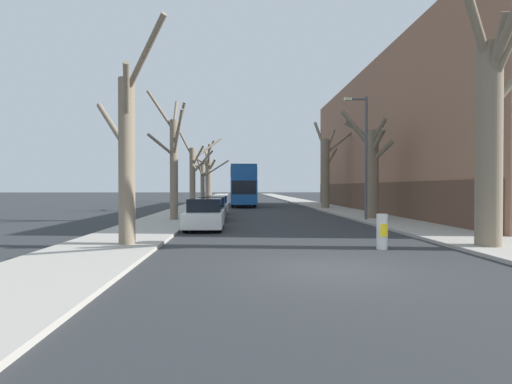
{
  "coord_description": "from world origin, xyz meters",
  "views": [
    {
      "loc": [
        -2.26,
        -9.72,
        2.03
      ],
      "look_at": [
        -0.47,
        28.18,
        1.58
      ],
      "focal_mm": 28.0,
      "sensor_mm": 36.0,
      "label": 1
    }
  ],
  "objects_px": {
    "street_tree_left_4": "(208,177)",
    "double_decker_bus": "(243,184)",
    "street_tree_left_0": "(127,153)",
    "lamp_post": "(364,152)",
    "parked_car_0": "(205,215)",
    "parked_car_1": "(212,209)",
    "street_tree_right_1": "(371,168)",
    "street_tree_left_3": "(204,180)",
    "street_tree_left_1": "(173,162)",
    "street_tree_left_2": "(194,174)",
    "street_tree_right_2": "(326,169)",
    "street_tree_right_0": "(493,123)",
    "parked_car_2": "(217,205)",
    "traffic_bollard": "(382,232)"
  },
  "relations": [
    {
      "from": "street_tree_right_2",
      "to": "double_decker_bus",
      "type": "relative_size",
      "value": 0.71
    },
    {
      "from": "street_tree_right_1",
      "to": "parked_car_1",
      "type": "relative_size",
      "value": 1.54
    },
    {
      "from": "street_tree_left_0",
      "to": "parked_car_0",
      "type": "distance_m",
      "value": 6.58
    },
    {
      "from": "street_tree_right_2",
      "to": "parked_car_0",
      "type": "height_order",
      "value": "street_tree_right_2"
    },
    {
      "from": "street_tree_left_4",
      "to": "double_decker_bus",
      "type": "distance_m",
      "value": 11.1
    },
    {
      "from": "street_tree_left_3",
      "to": "street_tree_right_2",
      "type": "bearing_deg",
      "value": -31.24
    },
    {
      "from": "street_tree_left_4",
      "to": "parked_car_0",
      "type": "xyz_separation_m",
      "value": [
        2.39,
        -34.49,
        -2.75
      ]
    },
    {
      "from": "lamp_post",
      "to": "street_tree_right_2",
      "type": "bearing_deg",
      "value": 86.84
    },
    {
      "from": "street_tree_right_1",
      "to": "parked_car_2",
      "type": "distance_m",
      "value": 11.68
    },
    {
      "from": "street_tree_left_3",
      "to": "street_tree_right_1",
      "type": "relative_size",
      "value": 1.01
    },
    {
      "from": "street_tree_left_1",
      "to": "street_tree_left_4",
      "type": "relative_size",
      "value": 1.0
    },
    {
      "from": "street_tree_left_0",
      "to": "street_tree_left_2",
      "type": "relative_size",
      "value": 1.0
    },
    {
      "from": "street_tree_right_0",
      "to": "parked_car_1",
      "type": "xyz_separation_m",
      "value": [
        -9.79,
        12.13,
        -3.41
      ]
    },
    {
      "from": "lamp_post",
      "to": "street_tree_right_0",
      "type": "bearing_deg",
      "value": -86.25
    },
    {
      "from": "parked_car_1",
      "to": "street_tree_right_0",
      "type": "bearing_deg",
      "value": -51.09
    },
    {
      "from": "street_tree_left_2",
      "to": "parked_car_0",
      "type": "bearing_deg",
      "value": -81.77
    },
    {
      "from": "street_tree_left_2",
      "to": "street_tree_right_2",
      "type": "distance_m",
      "value": 12.27
    },
    {
      "from": "street_tree_left_1",
      "to": "street_tree_left_2",
      "type": "xyz_separation_m",
      "value": [
        0.11,
        10.0,
        -0.38
      ]
    },
    {
      "from": "parked_car_1",
      "to": "lamp_post",
      "type": "distance_m",
      "value": 9.81
    },
    {
      "from": "street_tree_left_3",
      "to": "parked_car_0",
      "type": "distance_m",
      "value": 24.79
    },
    {
      "from": "street_tree_left_0",
      "to": "street_tree_right_1",
      "type": "height_order",
      "value": "street_tree_left_0"
    },
    {
      "from": "street_tree_right_0",
      "to": "lamp_post",
      "type": "relative_size",
      "value": 1.16
    },
    {
      "from": "street_tree_right_0",
      "to": "lamp_post",
      "type": "height_order",
      "value": "street_tree_right_0"
    },
    {
      "from": "street_tree_left_2",
      "to": "street_tree_right_1",
      "type": "xyz_separation_m",
      "value": [
        12.07,
        -9.2,
        0.09
      ]
    },
    {
      "from": "street_tree_left_1",
      "to": "street_tree_right_2",
      "type": "distance_m",
      "value": 17.59
    },
    {
      "from": "street_tree_left_1",
      "to": "street_tree_right_0",
      "type": "xyz_separation_m",
      "value": [
        12.0,
        -11.34,
        0.54
      ]
    },
    {
      "from": "street_tree_left_0",
      "to": "lamp_post",
      "type": "height_order",
      "value": "lamp_post"
    },
    {
      "from": "street_tree_right_1",
      "to": "street_tree_right_2",
      "type": "xyz_separation_m",
      "value": [
        -0.15,
        12.03,
        0.49
      ]
    },
    {
      "from": "street_tree_left_3",
      "to": "street_tree_left_1",
      "type": "bearing_deg",
      "value": -90.31
    },
    {
      "from": "street_tree_left_2",
      "to": "lamp_post",
      "type": "height_order",
      "value": "lamp_post"
    },
    {
      "from": "traffic_bollard",
      "to": "parked_car_2",
      "type": "bearing_deg",
      "value": 109.98
    },
    {
      "from": "street_tree_left_1",
      "to": "traffic_bollard",
      "type": "xyz_separation_m",
      "value": [
        8.51,
        -11.01,
        -2.97
      ]
    },
    {
      "from": "street_tree_left_4",
      "to": "street_tree_right_2",
      "type": "xyz_separation_m",
      "value": [
        12.21,
        -17.1,
        0.32
      ]
    },
    {
      "from": "parked_car_1",
      "to": "lamp_post",
      "type": "xyz_separation_m",
      "value": [
        9.08,
        -1.33,
        3.47
      ]
    },
    {
      "from": "street_tree_left_1",
      "to": "parked_car_0",
      "type": "distance_m",
      "value": 5.81
    },
    {
      "from": "parked_car_0",
      "to": "parked_car_2",
      "type": "xyz_separation_m",
      "value": [
        0.0,
        10.86,
        -0.03
      ]
    },
    {
      "from": "street_tree_right_0",
      "to": "parked_car_2",
      "type": "relative_size",
      "value": 2.13
    },
    {
      "from": "street_tree_right_2",
      "to": "parked_car_0",
      "type": "xyz_separation_m",
      "value": [
        -9.82,
        -17.38,
        -3.06
      ]
    },
    {
      "from": "parked_car_0",
      "to": "parked_car_1",
      "type": "bearing_deg",
      "value": 90.0
    },
    {
      "from": "parked_car_1",
      "to": "street_tree_right_1",
      "type": "bearing_deg",
      "value": 0.05
    },
    {
      "from": "street_tree_right_0",
      "to": "street_tree_right_2",
      "type": "distance_m",
      "value": 24.17
    },
    {
      "from": "parked_car_1",
      "to": "street_tree_left_1",
      "type": "bearing_deg",
      "value": -160.39
    },
    {
      "from": "street_tree_left_3",
      "to": "parked_car_2",
      "type": "distance_m",
      "value": 14.08
    },
    {
      "from": "parked_car_0",
      "to": "parked_car_1",
      "type": "relative_size",
      "value": 0.89
    },
    {
      "from": "street_tree_left_1",
      "to": "parked_car_2",
      "type": "xyz_separation_m",
      "value": [
        2.22,
        6.31,
        -2.89
      ]
    },
    {
      "from": "street_tree_left_1",
      "to": "double_decker_bus",
      "type": "xyz_separation_m",
      "value": [
        4.43,
        19.88,
        -1.13
      ]
    },
    {
      "from": "street_tree_left_2",
      "to": "street_tree_left_1",
      "type": "bearing_deg",
      "value": -90.64
    },
    {
      "from": "parked_car_1",
      "to": "lamp_post",
      "type": "height_order",
      "value": "lamp_post"
    },
    {
      "from": "double_decker_bus",
      "to": "parked_car_2",
      "type": "relative_size",
      "value": 2.89
    },
    {
      "from": "street_tree_left_1",
      "to": "parked_car_1",
      "type": "bearing_deg",
      "value": 19.61
    }
  ]
}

